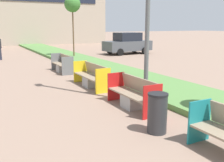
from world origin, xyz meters
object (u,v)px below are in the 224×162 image
(bench_yellow_frame, at_px, (92,78))
(bench_grey_frame, at_px, (63,65))
(sapling_tree_far, at_px, (72,5))
(bench_red_frame, at_px, (133,96))
(litter_bin, at_px, (157,113))
(parked_car_distant, at_px, (127,43))

(bench_yellow_frame, xyz_separation_m, bench_grey_frame, (-0.00, 3.88, -0.01))
(bench_grey_frame, relative_size, sapling_tree_far, 0.43)
(bench_red_frame, xyz_separation_m, bench_yellow_frame, (0.00, 3.19, 0.01))
(bench_red_frame, relative_size, bench_yellow_frame, 0.89)
(bench_yellow_frame, relative_size, sapling_tree_far, 0.51)
(bench_yellow_frame, xyz_separation_m, sapling_tree_far, (2.65, 9.45, 3.60))
(bench_red_frame, bearing_deg, bench_yellow_frame, 89.94)
(litter_bin, relative_size, parked_car_distant, 0.22)
(bench_yellow_frame, distance_m, litter_bin, 5.08)
(litter_bin, bearing_deg, bench_grey_frame, 86.66)
(bench_red_frame, height_order, sapling_tree_far, sapling_tree_far)
(litter_bin, bearing_deg, bench_yellow_frame, 84.07)
(litter_bin, relative_size, sapling_tree_far, 0.21)
(litter_bin, xyz_separation_m, parked_car_distant, (8.36, 15.11, 0.43))
(bench_yellow_frame, bearing_deg, bench_red_frame, -90.06)
(bench_red_frame, relative_size, sapling_tree_far, 0.45)
(parked_car_distant, bearing_deg, bench_yellow_frame, -130.98)
(bench_yellow_frame, xyz_separation_m, litter_bin, (-0.53, -5.05, 0.11))
(bench_yellow_frame, distance_m, bench_grey_frame, 3.88)
(sapling_tree_far, height_order, parked_car_distant, sapling_tree_far)
(bench_grey_frame, relative_size, parked_car_distant, 0.47)
(litter_bin, height_order, sapling_tree_far, sapling_tree_far)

